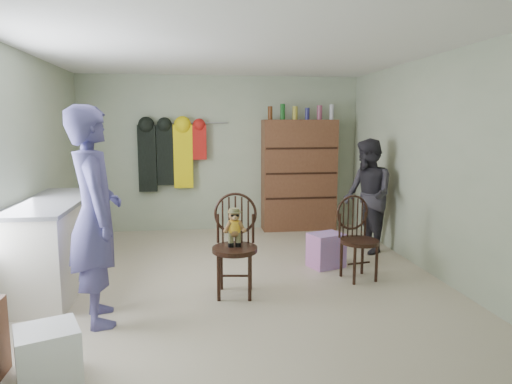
{
  "coord_description": "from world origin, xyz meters",
  "views": [
    {
      "loc": [
        -0.46,
        -4.97,
        1.72
      ],
      "look_at": [
        0.25,
        0.2,
        0.95
      ],
      "focal_mm": 32.0,
      "sensor_mm": 36.0,
      "label": 1
    }
  ],
  "objects": [
    {
      "name": "dresser",
      "position": [
        1.25,
        2.3,
        0.91
      ],
      "size": [
        1.2,
        0.39,
        2.05
      ],
      "color": "brown",
      "rests_on": "ground"
    },
    {
      "name": "chair_far",
      "position": [
        1.34,
        -0.18,
        0.5
      ],
      "size": [
        0.49,
        0.49,
        0.93
      ],
      "rotation": [
        0.0,
        0.0,
        0.2
      ],
      "color": "black",
      "rests_on": "ground"
    },
    {
      "name": "chair_front",
      "position": [
        -0.06,
        -0.48,
        0.59
      ],
      "size": [
        0.52,
        0.52,
        1.03
      ],
      "rotation": [
        0.0,
        0.0,
        -0.14
      ],
      "color": "black",
      "rests_on": "ground"
    },
    {
      "name": "ground_plane",
      "position": [
        0.0,
        0.0,
        0.0
      ],
      "size": [
        5.0,
        5.0,
        0.0
      ],
      "primitive_type": "plane",
      "color": "beige",
      "rests_on": "ground"
    },
    {
      "name": "counter",
      "position": [
        -1.95,
        0.0,
        0.47
      ],
      "size": [
        0.64,
        1.86,
        0.94
      ],
      "color": "silver",
      "rests_on": "ground"
    },
    {
      "name": "person_right",
      "position": [
        1.86,
        0.84,
        0.77
      ],
      "size": [
        0.62,
        0.78,
        1.54
      ],
      "primitive_type": "imported",
      "rotation": [
        0.0,
        0.0,
        -1.52
      ],
      "color": "#2D2B33",
      "rests_on": "ground"
    },
    {
      "name": "coat_rack",
      "position": [
        -0.83,
        2.38,
        1.25
      ],
      "size": [
        1.42,
        0.12,
        1.09
      ],
      "color": "#99999E",
      "rests_on": "ground"
    },
    {
      "name": "plastic_tub",
      "position": [
        -1.46,
        -1.92,
        0.19
      ],
      "size": [
        0.5,
        0.49,
        0.37
      ],
      "primitive_type": "cube",
      "rotation": [
        0.0,
        0.0,
        0.39
      ],
      "color": "white",
      "rests_on": "ground"
    },
    {
      "name": "person_left",
      "position": [
        -1.31,
        -0.97,
        0.94
      ],
      "size": [
        0.64,
        0.79,
        1.89
      ],
      "primitive_type": "imported",
      "rotation": [
        0.0,
        0.0,
        1.87
      ],
      "color": "#4A4681",
      "rests_on": "ground"
    },
    {
      "name": "striped_bag",
      "position": [
        1.12,
        0.25,
        0.21
      ],
      "size": [
        0.47,
        0.42,
        0.41
      ],
      "primitive_type": "cube",
      "rotation": [
        0.0,
        0.0,
        0.35
      ],
      "color": "pink",
      "rests_on": "ground"
    },
    {
      "name": "room_walls",
      "position": [
        0.0,
        0.53,
        1.58
      ],
      "size": [
        5.0,
        5.0,
        5.0
      ],
      "color": "#ACB698",
      "rests_on": "ground"
    }
  ]
}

